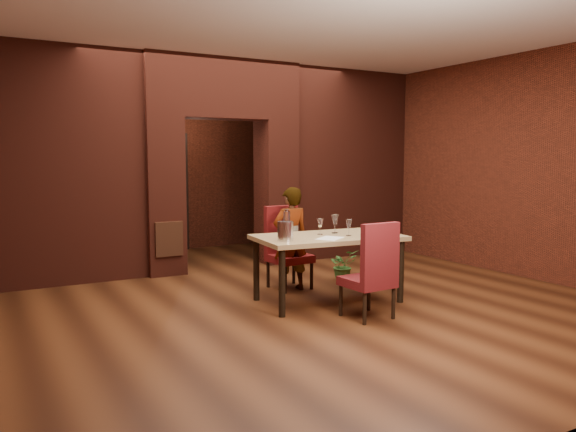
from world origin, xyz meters
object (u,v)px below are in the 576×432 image
chair_far (290,248)px  water_bottle (287,224)px  chair_near (367,270)px  wine_glass_c (349,228)px  wine_glass_a (320,227)px  potted_plant (343,265)px  wine_bucket (285,231)px  dining_table (328,268)px  person_seated (291,239)px  wine_glass_b (335,224)px

chair_far → water_bottle: bearing=-126.0°
chair_near → wine_glass_c: 0.75m
wine_glass_a → wine_glass_c: size_ratio=0.98×
potted_plant → wine_bucket: bearing=-146.1°
dining_table → chair_near: 0.78m
chair_far → wine_glass_a: chair_far is taller
water_bottle → potted_plant: (1.37, 0.84, -0.75)m
dining_table → person_seated: (-0.10, 0.72, 0.27)m
wine_glass_b → wine_glass_c: (0.01, -0.27, -0.02)m
wine_glass_b → wine_bucket: size_ratio=1.05×
wine_bucket → water_bottle: water_bottle is taller
wine_glass_c → potted_plant: 1.37m
person_seated → potted_plant: bearing=-169.4°
person_seated → water_bottle: person_seated is taller
dining_table → water_bottle: (-0.55, 0.02, 0.56)m
dining_table → chair_far: bearing=100.6°
potted_plant → wine_glass_a: bearing=-139.1°
person_seated → wine_bucket: bearing=59.1°
chair_far → potted_plant: bearing=-0.7°
person_seated → wine_glass_c: bearing=110.5°
wine_bucket → chair_far: bearing=58.0°
person_seated → wine_glass_b: 0.71m
chair_near → person_seated: 1.51m
chair_near → potted_plant: bearing=-120.1°
chair_far → dining_table: bearing=-89.4°
chair_far → potted_plant: (0.89, 0.06, -0.32)m
water_bottle → wine_glass_b: bearing=7.6°
chair_near → wine_glass_b: 0.99m
wine_bucket → water_bottle: (0.10, 0.16, 0.06)m
water_bottle → chair_far: bearing=58.4°
dining_table → wine_glass_a: wine_glass_a is taller
wine_bucket → wine_glass_a: bearing=21.7°
dining_table → wine_bucket: 0.84m
chair_far → wine_bucket: bearing=-126.4°
dining_table → wine_glass_b: bearing=40.3°
dining_table → wine_bucket: size_ratio=7.86×
chair_far → wine_bucket: 1.16m
wine_glass_a → wine_glass_b: (0.22, 0.01, 0.02)m
potted_plant → chair_far: bearing=-176.4°
chair_near → wine_bucket: size_ratio=4.82×
wine_glass_a → wine_glass_c: wine_glass_c is taller
wine_glass_a → wine_bucket: 0.66m
chair_near → wine_glass_a: chair_near is taller
wine_glass_b → potted_plant: size_ratio=0.53×
dining_table → chair_near: size_ratio=1.63×
chair_near → wine_glass_c: (0.20, 0.62, 0.37)m
chair_far → wine_glass_c: size_ratio=5.55×
dining_table → person_seated: size_ratio=1.27×
dining_table → wine_glass_c: wine_glass_c is taller
dining_table → wine_glass_b: wine_glass_b is taller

